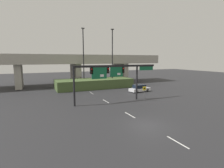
# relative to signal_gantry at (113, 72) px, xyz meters

# --- Properties ---
(ground_plane) EXTENTS (160.00, 160.00, 0.00)m
(ground_plane) POSITION_rel_signal_gantry_xyz_m (-0.89, -10.31, -4.69)
(ground_plane) COLOR #262628
(lane_markings) EXTENTS (0.14, 40.99, 0.01)m
(lane_markings) POSITION_rel_signal_gantry_xyz_m (-0.89, 4.76, -4.69)
(lane_markings) COLOR silver
(lane_markings) RESTS_ON ground
(signal_gantry) EXTENTS (13.91, 0.44, 5.85)m
(signal_gantry) POSITION_rel_signal_gantry_xyz_m (0.00, 0.00, 0.00)
(signal_gantry) COLOR black
(signal_gantry) RESTS_ON ground
(speed_limit_sign) EXTENTS (0.60, 0.11, 2.42)m
(speed_limit_sign) POSITION_rel_signal_gantry_xyz_m (4.84, -1.50, -3.11)
(speed_limit_sign) COLOR #4C4C4C
(speed_limit_sign) RESTS_ON ground
(highway_light_pole_near) EXTENTS (0.70, 0.36, 13.96)m
(highway_light_pole_near) POSITION_rel_signal_gantry_xyz_m (-0.24, 16.31, 2.66)
(highway_light_pole_near) COLOR black
(highway_light_pole_near) RESTS_ON ground
(highway_light_pole_far) EXTENTS (0.70, 0.36, 13.86)m
(highway_light_pole_far) POSITION_rel_signal_gantry_xyz_m (6.34, 14.26, 2.62)
(highway_light_pole_far) COLOR black
(highway_light_pole_far) RESTS_ON ground
(overpass_bridge) EXTENTS (47.94, 9.26, 7.89)m
(overpass_bridge) POSITION_rel_signal_gantry_xyz_m (-0.89, 22.31, 0.87)
(overpass_bridge) COLOR #A39E93
(overpass_bridge) RESTS_ON ground
(grass_embankment) EXTENTS (17.72, 6.34, 2.11)m
(grass_embankment) POSITION_rel_signal_gantry_xyz_m (1.75, 14.41, -3.64)
(grass_embankment) COLOR #42562D
(grass_embankment) RESTS_ON ground
(parked_sedan_near_right) EXTENTS (4.75, 2.42, 1.49)m
(parked_sedan_near_right) POSITION_rel_signal_gantry_xyz_m (8.72, 5.76, -4.01)
(parked_sedan_near_right) COLOR silver
(parked_sedan_near_right) RESTS_ON ground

